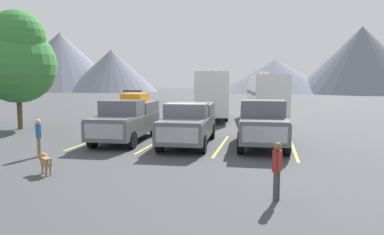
{
  "coord_description": "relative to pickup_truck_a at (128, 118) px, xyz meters",
  "views": [
    {
      "loc": [
        3.75,
        -15.62,
        3.1
      ],
      "look_at": [
        0.0,
        1.41,
        1.2
      ],
      "focal_mm": 32.16,
      "sensor_mm": 36.0,
      "label": 1
    }
  ],
  "objects": [
    {
      "name": "camper_trailer_b",
      "position": [
        6.89,
        11.0,
        0.82
      ],
      "size": [
        3.36,
        8.82,
        3.77
      ],
      "color": "white",
      "rests_on": "ground"
    },
    {
      "name": "mountain_ridge",
      "position": [
        -9.61,
        72.53,
        5.78
      ],
      "size": [
        140.92,
        41.5,
        16.83
      ],
      "color": "slate",
      "rests_on": "ground"
    },
    {
      "name": "lot_stripe_d",
      "position": [
        8.22,
        -0.4,
        -1.16
      ],
      "size": [
        0.12,
        5.5,
        0.01
      ],
      "primitive_type": "cube",
      "color": "gold",
      "rests_on": "ground"
    },
    {
      "name": "lot_stripe_b",
      "position": [
        1.61,
        -0.4,
        -1.16
      ],
      "size": [
        0.12,
        5.5,
        0.01
      ],
      "primitive_type": "cube",
      "color": "gold",
      "rests_on": "ground"
    },
    {
      "name": "pickup_truck_a",
      "position": [
        0.0,
        0.0,
        0.0
      ],
      "size": [
        2.43,
        5.69,
        2.56
      ],
      "color": "#595B60",
      "rests_on": "ground"
    },
    {
      "name": "dog",
      "position": [
        -0.16,
        -6.59,
        -0.7
      ],
      "size": [
        0.71,
        0.61,
        0.69
      ],
      "color": "olive",
      "rests_on": "ground"
    },
    {
      "name": "camper_trailer_a",
      "position": [
        2.84,
        9.98,
        0.94
      ],
      "size": [
        3.28,
        8.32,
        4.0
      ],
      "color": "white",
      "rests_on": "ground"
    },
    {
      "name": "pickup_truck_b",
      "position": [
        3.32,
        -0.33,
        -0.08
      ],
      "size": [
        2.41,
        5.66,
        2.04
      ],
      "color": "#595B60",
      "rests_on": "ground"
    },
    {
      "name": "lot_stripe_c",
      "position": [
        4.92,
        -0.4,
        -1.16
      ],
      "size": [
        0.12,
        5.5,
        0.01
      ],
      "primitive_type": "cube",
      "color": "gold",
      "rests_on": "ground"
    },
    {
      "name": "pickup_truck_c",
      "position": [
        6.78,
        -0.04,
        -0.02
      ],
      "size": [
        2.42,
        5.5,
        2.2
      ],
      "color": "#595B60",
      "rests_on": "ground"
    },
    {
      "name": "lot_stripe_a",
      "position": [
        -1.69,
        -0.4,
        -1.16
      ],
      "size": [
        0.12,
        5.5,
        0.01
      ],
      "primitive_type": "cube",
      "color": "gold",
      "rests_on": "ground"
    },
    {
      "name": "tree_a",
      "position": [
        -8.25,
        2.33,
        3.29
      ],
      "size": [
        4.74,
        4.74,
        7.35
      ],
      "color": "brown",
      "rests_on": "ground"
    },
    {
      "name": "person_a",
      "position": [
        -2.01,
        -4.37,
        -0.27
      ],
      "size": [
        0.29,
        0.29,
        1.54
      ],
      "color": "#726047",
      "rests_on": "ground"
    },
    {
      "name": "ground_plane",
      "position": [
        3.26,
        -0.82,
        -1.16
      ],
      "size": [
        240.0,
        240.0,
        0.0
      ],
      "primitive_type": "plane",
      "color": "#3F4244"
    },
    {
      "name": "person_b",
      "position": [
        7.29,
        -7.57,
        -0.28
      ],
      "size": [
        0.25,
        0.32,
        1.53
      ],
      "color": "#3F3F42",
      "rests_on": "ground"
    }
  ]
}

